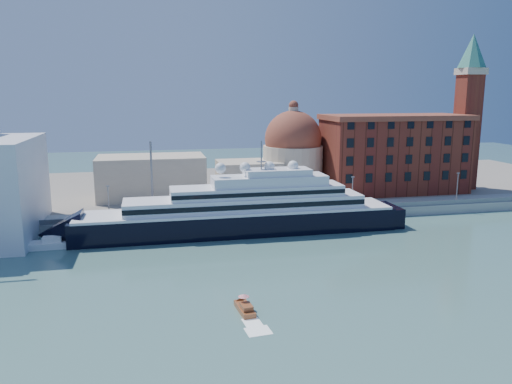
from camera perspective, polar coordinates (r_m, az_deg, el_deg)
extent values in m
plane|color=#3A6560|center=(93.73, 1.11, -8.40)|extent=(400.00, 400.00, 0.00)
cube|color=gray|center=(125.33, -2.44, -2.75)|extent=(180.00, 10.00, 2.50)
cube|color=slate|center=(165.04, -4.85, 0.53)|extent=(260.00, 72.00, 2.00)
cube|color=slate|center=(120.58, -2.09, -2.40)|extent=(180.00, 0.10, 1.20)
cube|color=black|center=(114.42, -2.14, -3.69)|extent=(72.83, 11.20, 6.07)
cone|color=black|center=(114.46, -21.44, -4.47)|extent=(9.34, 11.20, 11.20)
cube|color=black|center=(125.76, 14.44, -2.76)|extent=(5.60, 10.27, 5.60)
cube|color=white|center=(113.62, -2.16, -2.10)|extent=(70.96, 11.39, 0.56)
cube|color=white|center=(113.58, -1.23, -1.23)|extent=(54.16, 9.34, 2.80)
cube|color=black|center=(109.11, -0.77, -1.74)|extent=(54.16, 0.15, 1.12)
cube|color=white|center=(113.59, 0.15, 0.13)|extent=(39.22, 8.40, 2.43)
cube|color=white|center=(113.79, 1.53, 1.34)|extent=(26.14, 7.47, 2.24)
cube|color=white|center=(113.93, 2.44, 2.29)|extent=(14.94, 6.54, 1.49)
cylinder|color=slate|center=(112.52, 0.62, 4.21)|extent=(0.28, 0.28, 6.54)
sphere|color=white|center=(111.20, -4.09, 2.74)|extent=(2.43, 2.43, 2.43)
sphere|color=white|center=(112.11, -1.25, 2.83)|extent=(2.43, 2.43, 2.43)
sphere|color=white|center=(113.29, 1.53, 2.92)|extent=(2.43, 2.43, 2.43)
sphere|color=white|center=(114.73, 4.26, 3.00)|extent=(2.43, 2.43, 2.43)
cube|color=white|center=(112.53, -23.17, -5.65)|extent=(11.42, 4.14, 1.51)
cube|color=white|center=(111.90, -22.26, -5.02)|extent=(3.84, 2.48, 1.13)
cube|color=brown|center=(75.13, -1.30, -13.27)|extent=(2.38, 5.73, 0.93)
cube|color=brown|center=(73.99, -1.10, -12.99)|extent=(1.70, 2.46, 0.74)
cylinder|color=slate|center=(75.07, -1.41, -12.32)|extent=(0.06, 0.06, 1.49)
cone|color=red|center=(74.74, -1.41, -11.73)|extent=(1.67, 1.67, 0.37)
cube|color=maroon|center=(156.82, 15.47, 4.04)|extent=(42.00, 18.00, 22.00)
cube|color=brown|center=(155.89, 15.69, 8.24)|extent=(43.00, 19.00, 1.50)
cube|color=maroon|center=(168.65, 22.88, 6.27)|extent=(6.00, 6.00, 35.00)
cube|color=beige|center=(168.35, 23.37, 12.54)|extent=(7.00, 7.00, 2.00)
cone|color=#387C6C|center=(168.69, 23.53, 14.57)|extent=(8.40, 8.40, 10.00)
cylinder|color=beige|center=(151.69, 4.21, 2.66)|extent=(18.00, 18.00, 14.00)
sphere|color=brown|center=(150.62, 4.26, 6.05)|extent=(17.00, 17.00, 17.00)
cylinder|color=beige|center=(150.12, 4.31, 9.09)|extent=(3.00, 3.00, 3.00)
cube|color=beige|center=(146.77, -0.83, 1.61)|extent=(18.00, 14.00, 10.00)
cube|color=beige|center=(145.83, -11.85, 1.71)|extent=(30.00, 16.00, 12.00)
cylinder|color=slate|center=(119.95, -16.49, -1.27)|extent=(0.24, 0.24, 8.00)
cube|color=slate|center=(119.17, -16.60, 0.66)|extent=(0.80, 0.30, 0.25)
cylinder|color=slate|center=(121.27, -2.22, -0.68)|extent=(0.24, 0.24, 8.00)
cube|color=slate|center=(120.50, -2.24, 1.23)|extent=(0.80, 0.30, 0.25)
cylinder|color=slate|center=(129.71, 10.94, -0.09)|extent=(0.24, 0.24, 8.00)
cube|color=slate|center=(128.99, 11.01, 1.70)|extent=(0.80, 0.30, 0.25)
cylinder|color=slate|center=(144.03, 22.00, 0.41)|extent=(0.24, 0.24, 8.00)
cube|color=slate|center=(143.37, 22.12, 2.01)|extent=(0.80, 0.30, 0.25)
cylinder|color=slate|center=(120.59, -11.81, 1.44)|extent=(0.50, 0.50, 18.00)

